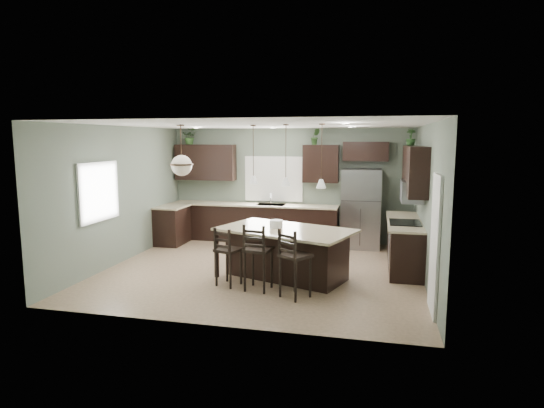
{
  "coord_description": "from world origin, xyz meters",
  "views": [
    {
      "loc": [
        2.13,
        -8.33,
        2.53
      ],
      "look_at": [
        0.1,
        0.4,
        1.25
      ],
      "focal_mm": 30.0,
      "sensor_mm": 36.0,
      "label": 1
    }
  ],
  "objects_px": {
    "kitchen_island": "(285,254)",
    "serving_dish": "(276,224)",
    "refrigerator": "(361,209)",
    "bar_stool_right": "(295,263)",
    "bar_stool_center": "(258,257)",
    "bar_stool_left": "(228,256)",
    "plant_back_left": "(190,136)"
  },
  "relations": [
    {
      "from": "serving_dish",
      "to": "refrigerator",
      "type": "bearing_deg",
      "value": 62.24
    },
    {
      "from": "refrigerator",
      "to": "plant_back_left",
      "type": "bearing_deg",
      "value": 177.56
    },
    {
      "from": "kitchen_island",
      "to": "plant_back_left",
      "type": "bearing_deg",
      "value": 155.28
    },
    {
      "from": "plant_back_left",
      "to": "bar_stool_left",
      "type": "bearing_deg",
      "value": -58.47
    },
    {
      "from": "refrigerator",
      "to": "bar_stool_right",
      "type": "relative_size",
      "value": 1.62
    },
    {
      "from": "bar_stool_right",
      "to": "bar_stool_center",
      "type": "bearing_deg",
      "value": -165.22
    },
    {
      "from": "kitchen_island",
      "to": "bar_stool_center",
      "type": "relative_size",
      "value": 2.07
    },
    {
      "from": "refrigerator",
      "to": "bar_stool_center",
      "type": "relative_size",
      "value": 1.61
    },
    {
      "from": "serving_dish",
      "to": "bar_stool_center",
      "type": "height_order",
      "value": "bar_stool_center"
    },
    {
      "from": "serving_dish",
      "to": "bar_stool_center",
      "type": "distance_m",
      "value": 0.92
    },
    {
      "from": "bar_stool_left",
      "to": "refrigerator",
      "type": "bearing_deg",
      "value": 76.81
    },
    {
      "from": "bar_stool_left",
      "to": "bar_stool_right",
      "type": "height_order",
      "value": "bar_stool_right"
    },
    {
      "from": "kitchen_island",
      "to": "bar_stool_left",
      "type": "height_order",
      "value": "bar_stool_left"
    },
    {
      "from": "refrigerator",
      "to": "kitchen_island",
      "type": "relative_size",
      "value": 0.78
    },
    {
      "from": "kitchen_island",
      "to": "serving_dish",
      "type": "distance_m",
      "value": 0.57
    },
    {
      "from": "serving_dish",
      "to": "plant_back_left",
      "type": "height_order",
      "value": "plant_back_left"
    },
    {
      "from": "kitchen_island",
      "to": "serving_dish",
      "type": "height_order",
      "value": "serving_dish"
    },
    {
      "from": "plant_back_left",
      "to": "kitchen_island",
      "type": "bearing_deg",
      "value": -43.92
    },
    {
      "from": "kitchen_island",
      "to": "bar_stool_left",
      "type": "xyz_separation_m",
      "value": [
        -0.88,
        -0.63,
        0.06
      ]
    },
    {
      "from": "kitchen_island",
      "to": "bar_stool_center",
      "type": "distance_m",
      "value": 0.81
    },
    {
      "from": "kitchen_island",
      "to": "refrigerator",
      "type": "bearing_deg",
      "value": 85.15
    },
    {
      "from": "bar_stool_center",
      "to": "plant_back_left",
      "type": "xyz_separation_m",
      "value": [
        -2.77,
        3.71,
        2.03
      ]
    },
    {
      "from": "bar_stool_left",
      "to": "serving_dish",
      "type": "bearing_deg",
      "value": 63.69
    },
    {
      "from": "refrigerator",
      "to": "bar_stool_right",
      "type": "xyz_separation_m",
      "value": [
        -0.89,
        -3.76,
        -0.36
      ]
    },
    {
      "from": "kitchen_island",
      "to": "bar_stool_center",
      "type": "bearing_deg",
      "value": -93.94
    },
    {
      "from": "kitchen_island",
      "to": "bar_stool_right",
      "type": "relative_size",
      "value": 2.09
    },
    {
      "from": "bar_stool_left",
      "to": "plant_back_left",
      "type": "height_order",
      "value": "plant_back_left"
    },
    {
      "from": "bar_stool_right",
      "to": "plant_back_left",
      "type": "bearing_deg",
      "value": 164.62
    },
    {
      "from": "refrigerator",
      "to": "plant_back_left",
      "type": "relative_size",
      "value": 4.56
    },
    {
      "from": "bar_stool_left",
      "to": "plant_back_left",
      "type": "xyz_separation_m",
      "value": [
        -2.21,
        3.6,
        2.08
      ]
    },
    {
      "from": "bar_stool_right",
      "to": "bar_stool_left",
      "type": "bearing_deg",
      "value": -161.96
    },
    {
      "from": "serving_dish",
      "to": "kitchen_island",
      "type": "bearing_deg",
      "value": -19.19
    }
  ]
}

